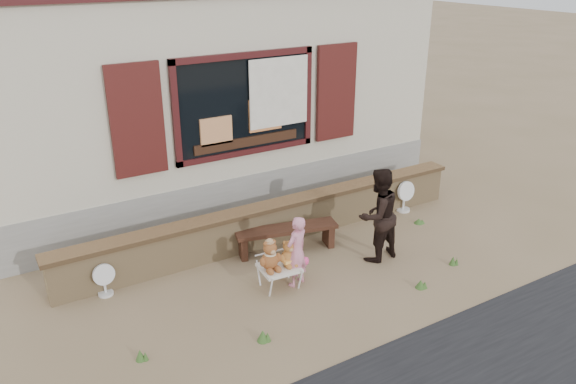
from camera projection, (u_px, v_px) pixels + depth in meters
ground at (308, 267)px, 8.40m from camera, size 80.00×80.00×0.00m
shopfront at (188, 81)px, 11.17m from camera, size 8.04×5.13×4.00m
brick_wall at (275, 221)px, 9.06m from camera, size 7.10×0.36×0.67m
bench at (286, 234)px, 8.74m from camera, size 1.64×0.71×0.41m
folding_chair at (279, 268)px, 7.78m from camera, size 0.56×0.51×0.33m
teddy_bear_left at (270, 255)px, 7.63m from camera, size 0.35×0.31×0.45m
teddy_bear_right at (288, 252)px, 7.75m from camera, size 0.30×0.27×0.39m
child at (297, 251)px, 7.77m from camera, size 0.44×0.36×1.04m
adult at (378, 215)px, 8.36m from camera, size 0.76×0.62×1.46m
fan_left at (104, 279)px, 7.62m from camera, size 0.30×0.20×0.49m
fan_right at (404, 196)px, 10.13m from camera, size 0.36×0.25×0.58m
grass_tufts at (340, 280)px, 7.93m from camera, size 5.39×1.80×0.15m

